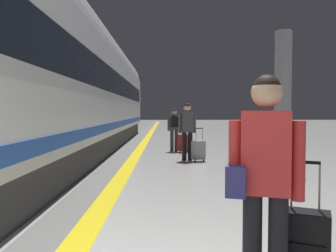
{
  "coord_description": "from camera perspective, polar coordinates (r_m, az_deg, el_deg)",
  "views": [
    {
      "loc": [
        0.42,
        -1.51,
        1.49
      ],
      "look_at": [
        0.48,
        5.16,
        1.21
      ],
      "focal_mm": 37.57,
      "sensor_mm": 36.0,
      "label": 1
    }
  ],
  "objects": [
    {
      "name": "platform_pillar",
      "position": [
        9.78,
        18.11,
        3.65
      ],
      "size": [
        0.56,
        0.56,
        3.6
      ],
      "color": "gray",
      "rests_on": "ground"
    },
    {
      "name": "safety_line_strip",
      "position": [
        11.65,
        -5.38,
        -4.95
      ],
      "size": [
        0.36,
        80.0,
        0.01
      ],
      "primitive_type": "cube",
      "color": "yellow",
      "rests_on": "ground"
    },
    {
      "name": "rolling_suitcase_foreground",
      "position": [
        3.14,
        21.21,
        -18.45
      ],
      "size": [
        0.44,
        0.35,
        1.1
      ],
      "color": "black",
      "rests_on": "ground"
    },
    {
      "name": "passenger_mid",
      "position": [
        10.71,
        3.14,
        -0.18
      ],
      "size": [
        0.54,
        0.24,
        1.74
      ],
      "color": "black",
      "rests_on": "ground"
    },
    {
      "name": "suitcase_mid",
      "position": [
        10.54,
        4.96,
        -3.91
      ],
      "size": [
        0.43,
        0.33,
        1.0
      ],
      "color": "#9E9EA3",
      "rests_on": "ground"
    },
    {
      "name": "suitcase_near",
      "position": [
        12.84,
        2.46,
        -2.7
      ],
      "size": [
        0.43,
        0.35,
        1.03
      ],
      "color": "#A51E1E",
      "rests_on": "ground"
    },
    {
      "name": "high_speed_train",
      "position": [
        9.08,
        -21.38,
        8.65
      ],
      "size": [
        2.94,
        34.51,
        4.97
      ],
      "color": "#38383D",
      "rests_on": "ground"
    },
    {
      "name": "passenger_near",
      "position": [
        13.12,
        1.01,
        0.01
      ],
      "size": [
        0.49,
        0.35,
        1.59
      ],
      "color": "#383842",
      "rests_on": "ground"
    },
    {
      "name": "tactile_edge_band",
      "position": [
        11.68,
        -7.24,
        -4.94
      ],
      "size": [
        0.72,
        80.0,
        0.01
      ],
      "primitive_type": "cube",
      "color": "slate",
      "rests_on": "ground"
    },
    {
      "name": "traveller_foreground",
      "position": [
        2.74,
        15.23,
        -7.6
      ],
      "size": [
        0.58,
        0.34,
        1.76
      ],
      "color": "black",
      "rests_on": "ground"
    }
  ]
}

